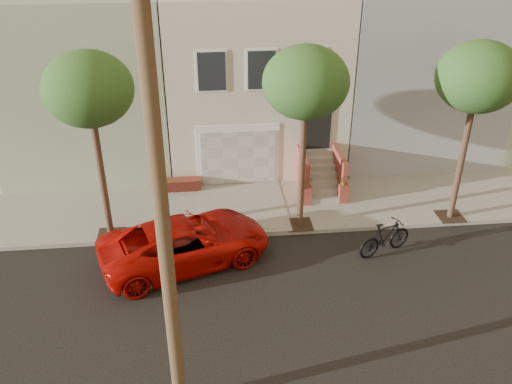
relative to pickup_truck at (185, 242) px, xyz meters
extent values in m
plane|color=black|center=(2.93, -2.33, -0.74)|extent=(90.00, 90.00, 0.00)
cube|color=gray|center=(2.93, 3.02, -0.67)|extent=(40.00, 3.70, 0.15)
cube|color=beige|center=(2.93, 8.87, 2.91)|extent=(7.00, 8.00, 7.00)
cube|color=gray|center=(-3.87, 8.87, 2.91)|extent=(6.50, 8.00, 7.00)
cube|color=gray|center=(9.73, 8.87, 2.91)|extent=(6.50, 8.00, 7.00)
cube|color=white|center=(2.03, 4.89, 0.66)|extent=(3.20, 0.12, 2.50)
cube|color=beige|center=(2.03, 4.83, 0.56)|extent=(2.90, 0.06, 2.20)
cube|color=gray|center=(2.03, 3.02, -0.58)|extent=(3.20, 3.70, 0.02)
cube|color=#963A29|center=(-0.17, 4.57, -0.37)|extent=(1.40, 0.45, 0.44)
cube|color=black|center=(5.13, 4.84, 1.81)|extent=(1.00, 0.06, 2.00)
cube|color=#3F4751|center=(1.13, 4.84, 4.01)|extent=(1.00, 0.06, 1.40)
cube|color=white|center=(1.13, 4.86, 4.01)|extent=(1.15, 0.05, 1.55)
cube|color=#3F4751|center=(2.93, 4.84, 4.01)|extent=(1.00, 0.06, 1.40)
cube|color=white|center=(2.93, 4.86, 4.01)|extent=(1.15, 0.05, 1.55)
cube|color=#3F4751|center=(4.73, 4.84, 4.01)|extent=(1.00, 0.06, 1.40)
cube|color=white|center=(4.73, 4.86, 4.01)|extent=(1.15, 0.05, 1.55)
cube|color=gray|center=(5.13, 3.05, -0.49)|extent=(1.20, 0.28, 0.20)
cube|color=gray|center=(5.13, 3.33, -0.29)|extent=(1.20, 0.28, 0.20)
cube|color=gray|center=(5.13, 3.61, -0.09)|extent=(1.20, 0.28, 0.20)
cube|color=gray|center=(5.13, 3.89, 0.11)|extent=(1.20, 0.28, 0.20)
cube|color=gray|center=(5.13, 4.17, 0.31)|extent=(1.20, 0.28, 0.20)
cube|color=gray|center=(5.13, 4.45, 0.51)|extent=(1.20, 0.28, 0.20)
cube|color=gray|center=(5.13, 4.73, 0.71)|extent=(1.20, 0.28, 0.20)
cube|color=brown|center=(4.43, 3.89, 0.21)|extent=(0.18, 1.96, 1.60)
cube|color=brown|center=(5.83, 3.89, 0.21)|extent=(0.18, 1.96, 1.60)
cube|color=brown|center=(4.43, 3.01, -0.24)|extent=(0.35, 0.35, 0.70)
imported|color=#274E1C|center=(4.43, 3.01, 0.33)|extent=(0.40, 0.35, 0.45)
cube|color=brown|center=(5.83, 3.01, -0.24)|extent=(0.35, 0.35, 0.70)
imported|color=#274E1C|center=(5.83, 3.01, 0.33)|extent=(0.41, 0.35, 0.45)
cube|color=#2D2116|center=(-2.57, 1.57, -0.59)|extent=(0.90, 0.90, 0.02)
cylinder|color=#3B281B|center=(-2.57, 1.57, 1.51)|extent=(0.22, 0.22, 4.20)
ellipsoid|color=#274E1C|center=(-2.57, 1.57, 4.56)|extent=(2.70, 2.57, 2.29)
cube|color=#2D2116|center=(3.93, 1.57, -0.59)|extent=(0.90, 0.90, 0.02)
cylinder|color=#3B281B|center=(3.93, 1.57, 1.51)|extent=(0.22, 0.22, 4.20)
ellipsoid|color=#274E1C|center=(3.93, 1.57, 4.56)|extent=(2.70, 2.57, 2.29)
cube|color=#2D2116|center=(9.43, 1.57, -0.59)|extent=(0.90, 0.90, 0.02)
cylinder|color=#3B281B|center=(9.43, 1.57, 1.51)|extent=(0.22, 0.22, 4.20)
ellipsoid|color=#274E1C|center=(9.43, 1.57, 4.56)|extent=(2.70, 2.57, 2.29)
cylinder|color=#493322|center=(-0.07, -5.53, 4.26)|extent=(0.30, 0.30, 10.00)
imported|color=#B00B06|center=(0.00, 0.00, 0.00)|extent=(5.87, 4.08, 1.49)
imported|color=black|center=(6.42, -0.18, -0.14)|extent=(2.07, 1.28, 1.21)
camera|label=1|loc=(0.81, -14.21, 9.65)|focal=37.90mm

